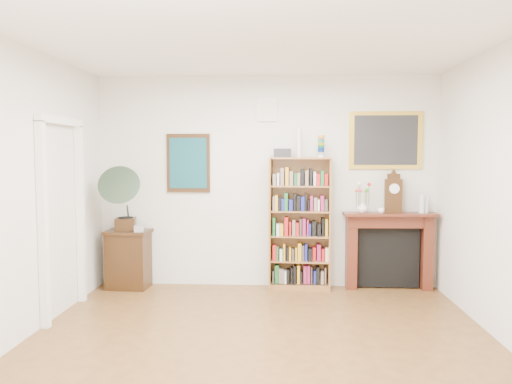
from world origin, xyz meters
TOP-DOWN VIEW (x-y plane):
  - room at (0.00, 0.00)m, footprint 4.51×5.01m
  - door_casing at (-2.21, 1.20)m, footprint 0.08×1.02m
  - teal_poster at (-1.05, 2.48)m, footprint 0.58×0.04m
  - small_picture at (0.00, 2.48)m, footprint 0.26×0.04m
  - gilt_painting at (1.55, 2.48)m, footprint 0.95×0.04m
  - bookshelf at (0.44, 2.34)m, footprint 0.81×0.33m
  - side_cabinet at (-1.82, 2.27)m, footprint 0.59×0.44m
  - fireplace at (1.60, 2.41)m, footprint 1.20×0.31m
  - gramophone at (-1.86, 2.16)m, footprint 0.63×0.73m
  - cd_stack at (-1.64, 2.17)m, footprint 0.14×0.14m
  - mantel_clock at (1.64, 2.37)m, footprint 0.23×0.15m
  - flower_vase at (1.24, 2.36)m, footprint 0.17×0.17m
  - teacup at (1.48, 2.32)m, footprint 0.10×0.10m
  - bottle_left at (2.00, 2.36)m, footprint 0.07×0.07m
  - bottle_right at (2.07, 2.39)m, footprint 0.06×0.06m

SIDE VIEW (x-z plane):
  - side_cabinet at x=-1.82m, z-range 0.00..0.77m
  - fireplace at x=1.60m, z-range 0.08..1.09m
  - cd_stack at x=-1.64m, z-range 0.77..0.85m
  - bookshelf at x=0.44m, z-range -0.03..1.96m
  - teacup at x=1.48m, z-range 1.01..1.08m
  - flower_vase at x=1.24m, z-range 1.01..1.16m
  - bottle_right at x=2.07m, z-range 1.01..1.21m
  - bottle_left at x=2.00m, z-range 1.01..1.25m
  - gramophone at x=-1.86m, z-range 0.82..1.67m
  - mantel_clock at x=1.64m, z-range 1.00..1.51m
  - door_casing at x=-2.21m, z-range 0.18..2.35m
  - room at x=0.00m, z-range -0.01..2.81m
  - teal_poster at x=-1.05m, z-range 1.26..2.04m
  - gilt_painting at x=1.55m, z-range 1.58..2.33m
  - small_picture at x=0.00m, z-range 2.20..2.50m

